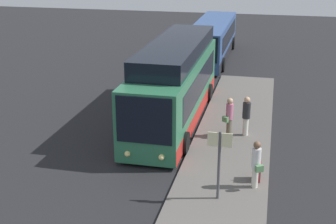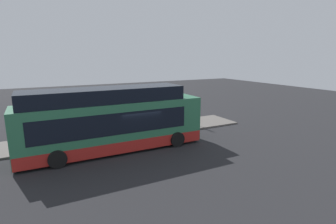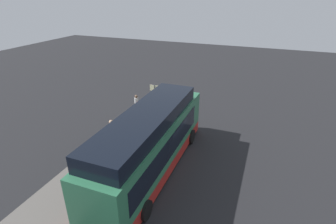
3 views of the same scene
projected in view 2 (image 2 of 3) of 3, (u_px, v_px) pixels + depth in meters
name	position (u px, v px, depth m)	size (l,w,h in m)	color
ground	(137.00, 147.00, 17.06)	(80.00, 80.00, 0.00)	#232326
platform	(121.00, 133.00, 19.92)	(20.00, 3.42, 0.12)	#605B56
bus_lead	(112.00, 123.00, 16.19)	(11.37, 2.81, 3.96)	#2D704C
passenger_boarding	(171.00, 111.00, 22.98)	(0.59, 0.52, 1.80)	silver
passenger_waiting	(126.00, 120.00, 19.68)	(0.58, 0.53, 1.83)	#6B604C
passenger_with_bags	(120.00, 118.00, 20.19)	(0.50, 0.50, 1.85)	silver
suitcase	(165.00, 119.00, 22.90)	(0.44, 0.28, 0.93)	maroon
sign_post	(188.00, 105.00, 22.28)	(0.10, 0.83, 2.50)	#4C4C51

